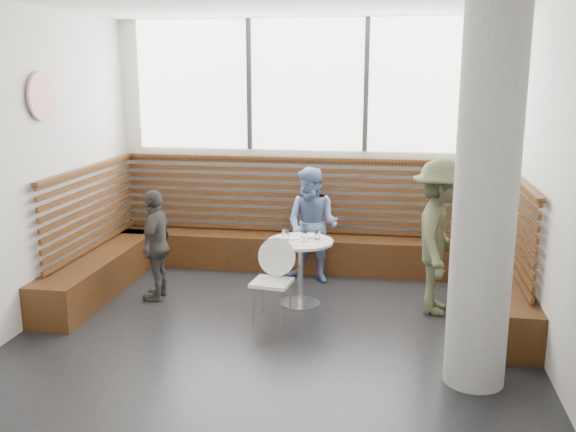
% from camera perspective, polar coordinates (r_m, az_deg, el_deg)
% --- Properties ---
extents(room, '(5.00, 5.00, 3.20)m').
position_cam_1_polar(room, '(5.95, -1.57, 3.55)').
color(room, silver).
rests_on(room, ground).
extents(booth, '(5.00, 2.50, 1.44)m').
position_cam_1_polar(booth, '(7.91, 0.92, -2.96)').
color(booth, '#3C210F').
rests_on(booth, ground).
extents(concrete_column, '(0.50, 0.50, 3.20)m').
position_cam_1_polar(concrete_column, '(5.30, 17.17, 1.80)').
color(concrete_column, gray).
rests_on(concrete_column, ground).
extents(wall_art, '(0.03, 0.50, 0.50)m').
position_cam_1_polar(wall_art, '(7.13, -21.07, 9.90)').
color(wall_art, white).
rests_on(wall_art, room).
extents(cafe_table, '(0.72, 0.72, 0.74)m').
position_cam_1_polar(cafe_table, '(7.08, 1.11, -3.82)').
color(cafe_table, silver).
rests_on(cafe_table, ground).
extents(cafe_chair, '(0.41, 0.40, 0.85)m').
position_cam_1_polar(cafe_chair, '(6.70, -1.35, -5.11)').
color(cafe_chair, white).
rests_on(cafe_chair, ground).
extents(adult_man, '(0.76, 1.16, 1.68)m').
position_cam_1_polar(adult_man, '(6.98, 13.40, -1.80)').
color(adult_man, '#4B5136').
rests_on(adult_man, ground).
extents(child_back, '(0.82, 0.72, 1.42)m').
position_cam_1_polar(child_back, '(7.85, 2.20, -0.83)').
color(child_back, '#6A82B8').
rests_on(child_back, ground).
extents(child_left, '(0.33, 0.75, 1.26)m').
position_cam_1_polar(child_left, '(7.42, -11.63, -2.51)').
color(child_left, '#44413D').
rests_on(child_left, ground).
extents(plate_near, '(0.19, 0.19, 0.01)m').
position_cam_1_polar(plate_near, '(7.11, 0.26, -1.93)').
color(plate_near, white).
rests_on(plate_near, cafe_table).
extents(plate_far, '(0.22, 0.22, 0.02)m').
position_cam_1_polar(plate_far, '(7.19, 1.99, -1.76)').
color(plate_far, white).
rests_on(plate_far, cafe_table).
extents(glass_left, '(0.08, 0.08, 0.12)m').
position_cam_1_polar(glass_left, '(7.01, -0.21, -1.71)').
color(glass_left, white).
rests_on(glass_left, cafe_table).
extents(glass_mid, '(0.06, 0.06, 0.10)m').
position_cam_1_polar(glass_mid, '(6.95, 1.49, -1.91)').
color(glass_mid, white).
rests_on(glass_mid, cafe_table).
extents(glass_right, '(0.06, 0.06, 0.10)m').
position_cam_1_polar(glass_right, '(7.05, 2.62, -1.70)').
color(glass_right, white).
rests_on(glass_right, cafe_table).
extents(menu_card, '(0.23, 0.17, 0.00)m').
position_cam_1_polar(menu_card, '(6.86, 1.64, -2.52)').
color(menu_card, '#A5C64C').
rests_on(menu_card, cafe_table).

